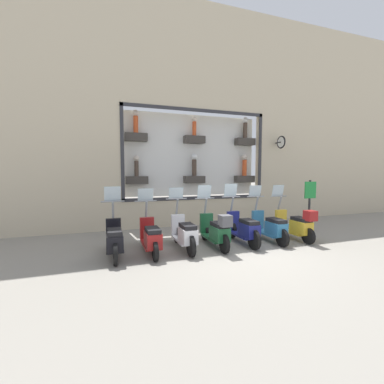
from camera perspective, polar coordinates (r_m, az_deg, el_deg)
name	(u,v)px	position (r m, az deg, el deg)	size (l,w,h in m)	color
ground_plane	(241,251)	(6.92, 10.91, -12.65)	(120.00, 120.00, 0.00)	gray
building_facade	(195,114)	(10.14, 0.77, 16.87)	(1.18, 36.00, 8.25)	beige
scooter_yellow_0	(296,225)	(8.32, 22.12, -6.72)	(1.79, 0.61, 1.61)	black
scooter_teal_1	(270,227)	(7.85, 16.94, -7.48)	(1.80, 0.60, 1.61)	black
scooter_navy_2	(244,229)	(7.39, 11.39, -8.00)	(1.81, 0.60, 1.67)	black
scooter_green_3	(216,231)	(6.94, 5.39, -8.52)	(1.80, 0.60, 1.64)	black
scooter_white_4	(184,234)	(6.71, -1.71, -9.24)	(1.80, 0.60, 1.59)	black
scooter_red_5	(151,237)	(6.52, -9.11, -9.90)	(1.79, 0.61, 1.58)	black
scooter_black_6	(114,240)	(6.44, -16.86, -10.07)	(1.80, 0.61, 1.65)	black
shop_sign_post	(310,204)	(9.34, 24.66, -2.53)	(0.36, 0.45, 1.76)	#232326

